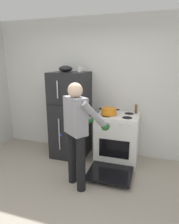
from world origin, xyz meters
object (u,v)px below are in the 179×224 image
(red_pot, at_px, (109,111))
(refrigerator, at_px, (71,115))
(pepper_mill, at_px, (136,109))
(coffee_mug, at_px, (80,69))
(mixing_bowl, at_px, (66,69))
(stove_range, at_px, (117,139))
(person_cook, at_px, (78,127))

(red_pot, bearing_deg, refrigerator, 176.37)
(refrigerator, relative_size, pepper_mill, 10.20)
(coffee_mug, relative_size, mixing_bowl, 0.43)
(refrigerator, height_order, coffee_mug, coffee_mug)
(refrigerator, bearing_deg, red_pot, -3.63)
(refrigerator, relative_size, stove_range, 1.36)
(mixing_bowl, bearing_deg, refrigerator, -0.21)
(stove_range, height_order, pepper_mill, pepper_mill)
(person_cook, xyz_separation_m, pepper_mill, (0.72, 1.15, 0.05))
(refrigerator, height_order, red_pot, refrigerator)
(coffee_mug, height_order, pepper_mill, coffee_mug)
(person_cook, relative_size, coffee_mug, 14.28)
(coffee_mug, bearing_deg, person_cook, -71.38)
(refrigerator, height_order, pepper_mill, refrigerator)
(refrigerator, relative_size, mixing_bowl, 6.41)
(red_pot, height_order, mixing_bowl, mixing_bowl)
(stove_range, xyz_separation_m, pepper_mill, (0.30, 0.22, 0.56))
(refrigerator, xyz_separation_m, red_pot, (0.78, -0.05, 0.15))
(coffee_mug, bearing_deg, mixing_bowl, -169.22)
(stove_range, bearing_deg, pepper_mill, 36.01)
(stove_range, bearing_deg, mixing_bowl, 178.99)
(person_cook, bearing_deg, stove_range, 65.52)
(coffee_mug, distance_m, pepper_mill, 1.29)
(red_pot, relative_size, pepper_mill, 2.29)
(coffee_mug, bearing_deg, refrigerator, -164.60)
(refrigerator, xyz_separation_m, stove_range, (0.94, -0.02, -0.39))
(coffee_mug, xyz_separation_m, mixing_bowl, (-0.26, -0.05, 0.01))
(refrigerator, height_order, person_cook, refrigerator)
(pepper_mill, bearing_deg, person_cook, -122.22)
(red_pot, distance_m, mixing_bowl, 1.14)
(person_cook, xyz_separation_m, red_pot, (0.26, 0.90, 0.03))
(refrigerator, distance_m, person_cook, 1.09)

